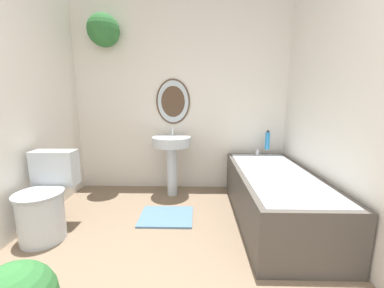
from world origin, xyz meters
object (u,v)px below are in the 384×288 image
at_px(pedestal_sink, 172,150).
at_px(bathtub, 274,195).
at_px(toilet, 45,202).
at_px(shampoo_bottle, 267,140).

height_order(pedestal_sink, bathtub, pedestal_sink).
height_order(toilet, pedestal_sink, pedestal_sink).
bearing_deg(bathtub, toilet, -171.12).
height_order(bathtub, shampoo_bottle, shampoo_bottle).
distance_m(toilet, pedestal_sink, 1.41).
height_order(toilet, shampoo_bottle, shampoo_bottle).
bearing_deg(bathtub, pedestal_sink, 150.88).
height_order(pedestal_sink, shampoo_bottle, pedestal_sink).
xyz_separation_m(bathtub, shampoo_bottle, (0.12, 0.74, 0.42)).
xyz_separation_m(toilet, bathtub, (2.10, 0.33, -0.05)).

